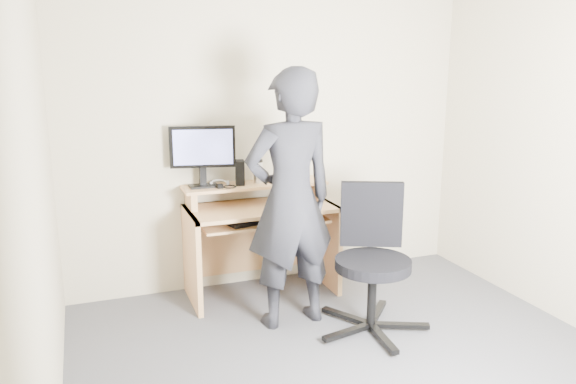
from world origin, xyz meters
TOP-DOWN VIEW (x-y plane):
  - ground at (0.00, 0.00)m, footprint 3.50×3.50m
  - back_wall at (0.00, 1.75)m, footprint 3.50×0.02m
  - desk at (-0.20, 1.53)m, footprint 1.20×0.60m
  - monitor at (-0.63, 1.61)m, footprint 0.51×0.15m
  - external_drive at (-0.33, 1.60)m, footprint 0.10×0.14m
  - travel_mug at (-0.17, 1.63)m, footprint 0.08×0.08m
  - smartphone at (-0.05, 1.55)m, footprint 0.08×0.13m
  - charger at (-0.52, 1.52)m, footprint 0.05×0.05m
  - headphones at (-0.49, 1.65)m, footprint 0.16×0.16m
  - keyboard at (-0.28, 1.36)m, footprint 0.49×0.29m
  - mouse at (0.08, 1.35)m, footprint 0.10×0.07m
  - office_chair at (0.36, 0.60)m, footprint 0.81×0.79m
  - person at (-0.17, 0.87)m, footprint 0.72×0.50m

SIDE VIEW (x-z plane):
  - ground at x=0.00m, z-range 0.00..0.00m
  - desk at x=-0.20m, z-range 0.09..1.00m
  - office_chair at x=0.36m, z-range 0.05..1.07m
  - keyboard at x=-0.28m, z-range 0.65..0.68m
  - mouse at x=0.08m, z-range 0.75..0.79m
  - smartphone at x=-0.05m, z-range 0.91..0.92m
  - headphones at x=-0.49m, z-range 0.89..0.95m
  - charger at x=-0.52m, z-range 0.91..0.94m
  - person at x=-0.17m, z-range 0.00..1.87m
  - travel_mug at x=-0.17m, z-range 0.91..1.08m
  - external_drive at x=-0.33m, z-range 0.91..1.11m
  - monitor at x=-0.63m, z-range 0.96..1.45m
  - back_wall at x=0.00m, z-range 0.00..2.50m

